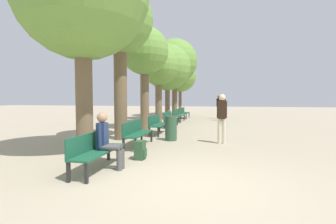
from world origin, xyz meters
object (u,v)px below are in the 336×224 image
Objects in this scene: bench_row_3 at (170,118)px; bench_row_4 at (178,114)px; tree_row_4 at (167,67)px; bench_row_1 at (136,131)px; tree_row_6 at (180,76)px; bench_row_0 at (95,148)px; pedestrian_far at (222,115)px; tree_row_5 at (175,62)px; pedestrian_mid at (219,105)px; trash_bin at (171,128)px; backpack at (140,150)px; tree_row_3 at (159,66)px; pedestrian_near at (223,107)px; bench_row_2 at (157,123)px; tree_row_1 at (120,24)px; bench_row_5 at (184,112)px; tree_row_2 at (144,53)px.

bench_row_3 is 1.00× the size of bench_row_4.
bench_row_3 is 0.35× the size of tree_row_4.
tree_row_6 is at bearing 93.63° from bench_row_1.
pedestrian_far reaches higher than bench_row_0.
bench_row_0 is 16.38m from tree_row_5.
trash_bin is at bearing -99.28° from pedestrian_mid.
bench_row_3 is at bearing 95.21° from backpack.
bench_row_4 is at bearing 90.00° from bench_row_1.
bench_row_1 is 1.10× the size of pedestrian_far.
pedestrian_mid is at bearing -51.66° from tree_row_6.
tree_row_3 reaches higher than bench_row_4.
bench_row_3 is 2.07× the size of trash_bin.
bench_row_0 is 1.12× the size of pedestrian_near.
bench_row_2 is 7.51m from pedestrian_near.
pedestrian_mid is at bearing -23.45° from tree_row_5.
tree_row_1 is at bearing -176.94° from trash_bin.
tree_row_3 is 2.77× the size of pedestrian_far.
bench_row_4 is (0.00, 5.68, 0.00)m from bench_row_2.
bench_row_5 is (0.00, 8.52, 0.00)m from bench_row_2.
tree_row_5 is at bearing 140.02° from pedestrian_near.
tree_row_3 is at bearing -104.27° from bench_row_5.
tree_row_5 is 6.97× the size of trash_bin.
tree_row_4 is at bearing 102.36° from trash_bin.
bench_row_2 is at bearing 98.43° from backpack.
bench_row_5 is 1.08× the size of pedestrian_mid.
bench_row_3 is at bearing -90.00° from bench_row_5.
bench_row_0 is 10.69m from tree_row_3.
bench_row_5 is 7.76m from tree_row_2.
bench_row_0 is 1.10× the size of pedestrian_far.
bench_row_3 is 5.68m from bench_row_5.
tree_row_6 is at bearing 97.73° from bench_row_4.
bench_row_1 is 0.40× the size of tree_row_3.
bench_row_3 is at bearing -82.14° from tree_row_5.
tree_row_2 reaches higher than bench_row_2.
tree_row_4 is 3.05m from tree_row_5.
tree_row_4 is at bearing 90.00° from tree_row_2.
bench_row_3 is 4.45m from trash_bin.
pedestrian_mid is at bearing 21.39° from tree_row_4.
bench_row_1 is 1.85m from backpack.
tree_row_5 is 13.17× the size of backpack.
trash_bin is (-1.66, -10.14, -0.55)m from pedestrian_mid.
trash_bin is (0.90, -1.52, -0.03)m from bench_row_2.
bench_row_4 is 0.37× the size of tree_row_2.
trash_bin is at bearing 170.93° from pedestrian_far.
bench_row_2 is at bearing -112.58° from pedestrian_near.
pedestrian_near reaches higher than bench_row_5.
bench_row_5 is at bearing -58.51° from tree_row_5.
bench_row_3 is 0.33× the size of tree_row_1.
tree_row_2 reaches higher than bench_row_4.
bench_row_2 is at bearing 146.53° from pedestrian_far.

